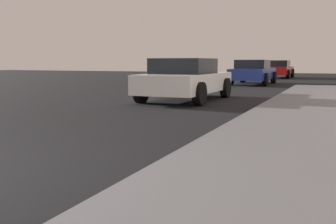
# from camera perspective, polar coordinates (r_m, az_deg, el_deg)

# --- Properties ---
(car_white) EXTENTS (1.98, 4.11, 1.27)m
(car_white) POSITION_cam_1_polar(r_m,az_deg,el_deg) (11.86, 2.63, 4.85)
(car_white) COLOR white
(car_white) RESTS_ON ground_plane
(car_blue) EXTENTS (1.92, 4.33, 1.27)m
(car_blue) POSITION_cam_1_polar(r_m,az_deg,el_deg) (20.89, 12.40, 5.79)
(car_blue) COLOR #233899
(car_blue) RESTS_ON ground_plane
(car_red) EXTENTS (1.97, 4.55, 1.27)m
(car_red) POSITION_cam_1_polar(r_m,az_deg,el_deg) (29.58, 15.85, 6.11)
(car_red) COLOR red
(car_red) RESTS_ON ground_plane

